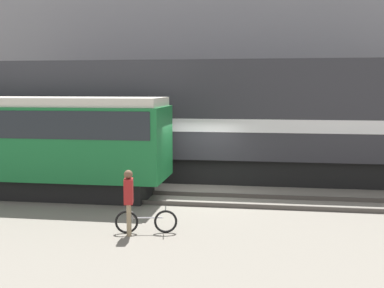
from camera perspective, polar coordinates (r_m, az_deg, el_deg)
The scene contains 8 objects.
ground_plane at distance 17.04m, azimuth 0.74°, elevation -6.09°, with size 120.00×120.00×0.00m, color slate.
track_near at distance 16.19m, azimuth 0.30°, elevation -6.52°, with size 60.00×1.50×0.14m.
track_far at distance 20.08m, azimuth 2.02°, elevation -3.92°, with size 60.00×1.50×0.14m.
building_backdrop at distance 29.07m, azimuth 4.30°, elevation 10.92°, with size 41.44×6.00×11.81m.
freight_locomotive at distance 19.77m, azimuth 2.03°, elevation 3.11°, with size 21.33×3.04×5.43m.
streetcar at distance 17.82m, azimuth -19.51°, elevation 0.51°, with size 10.24×2.54×3.44m.
bicycle at distance 12.72m, azimuth -5.45°, elevation -9.14°, with size 1.60×0.51×0.67m.
person at distance 12.43m, azimuth -7.52°, elevation -6.11°, with size 0.29×0.40×1.70m.
Camera 1 is at (2.35, -16.45, 3.79)m, focal length 45.00 mm.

